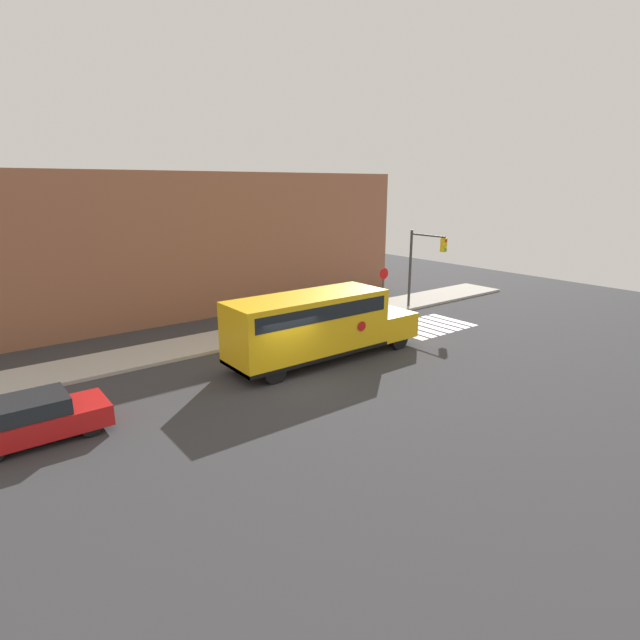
{
  "coord_description": "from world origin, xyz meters",
  "views": [
    {
      "loc": [
        -10.53,
        -15.53,
        7.65
      ],
      "look_at": [
        2.8,
        1.83,
        1.68
      ],
      "focal_mm": 28.0,
      "sensor_mm": 36.0,
      "label": 1
    }
  ],
  "objects_px": {
    "parked_car": "(35,419)",
    "traffic_light": "(422,259)",
    "school_bus": "(316,323)",
    "stop_sign": "(383,285)"
  },
  "relations": [
    {
      "from": "traffic_light",
      "to": "school_bus",
      "type": "bearing_deg",
      "value": -162.38
    },
    {
      "from": "school_bus",
      "to": "traffic_light",
      "type": "bearing_deg",
      "value": 17.62
    },
    {
      "from": "parked_car",
      "to": "stop_sign",
      "type": "distance_m",
      "value": 19.72
    },
    {
      "from": "parked_car",
      "to": "traffic_light",
      "type": "bearing_deg",
      "value": 9.99
    },
    {
      "from": "stop_sign",
      "to": "traffic_light",
      "type": "bearing_deg",
      "value": -12.45
    },
    {
      "from": "parked_car",
      "to": "stop_sign",
      "type": "bearing_deg",
      "value": 12.98
    },
    {
      "from": "stop_sign",
      "to": "traffic_light",
      "type": "distance_m",
      "value": 3.03
    },
    {
      "from": "parked_car",
      "to": "traffic_light",
      "type": "distance_m",
      "value": 22.29
    },
    {
      "from": "school_bus",
      "to": "stop_sign",
      "type": "xyz_separation_m",
      "value": [
        8.02,
        3.96,
        0.15
      ]
    },
    {
      "from": "stop_sign",
      "to": "traffic_light",
      "type": "xyz_separation_m",
      "value": [
        2.63,
        -0.58,
        1.39
      ]
    }
  ]
}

